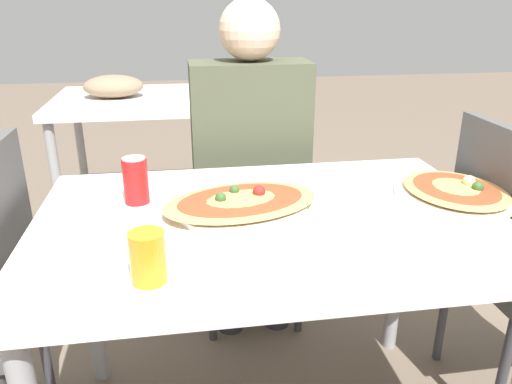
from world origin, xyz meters
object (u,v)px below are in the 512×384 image
at_px(pizza_main, 241,203).
at_px(pizza_second, 456,192).
at_px(chair_far_seated, 247,191).
at_px(person_seated, 251,147).
at_px(dining_table, 270,243).
at_px(drink_glass, 148,257).
at_px(soda_can, 136,180).

height_order(pizza_main, pizza_second, pizza_second).
xyz_separation_m(chair_far_seated, pizza_main, (-0.11, -0.68, 0.23)).
distance_m(person_seated, pizza_second, 0.75).
xyz_separation_m(dining_table, pizza_second, (0.52, 0.04, 0.10)).
distance_m(drink_glass, pizza_second, 0.87).
xyz_separation_m(chair_far_seated, person_seated, (-0.00, -0.11, 0.22)).
relative_size(person_seated, pizza_main, 2.73).
height_order(dining_table, pizza_main, pizza_main).
xyz_separation_m(dining_table, drink_glass, (-0.29, -0.27, 0.13)).
bearing_deg(chair_far_seated, person_seated, 90.00).
bearing_deg(dining_table, chair_far_seated, 86.89).
relative_size(chair_far_seated, soda_can, 7.37).
distance_m(dining_table, drink_glass, 0.42).
xyz_separation_m(pizza_main, pizza_second, (0.59, -0.01, -0.00)).
height_order(chair_far_seated, person_seated, person_seated).
bearing_deg(pizza_main, chair_far_seated, 81.01).
xyz_separation_m(chair_far_seated, drink_glass, (-0.33, -1.00, 0.27)).
bearing_deg(person_seated, pizza_second, 130.17).
relative_size(pizza_main, soda_can, 3.66).
bearing_deg(dining_table, soda_can, 157.57).
bearing_deg(chair_far_seated, pizza_main, 81.01).
height_order(dining_table, pizza_second, pizza_second).
distance_m(chair_far_seated, soda_can, 0.75).
bearing_deg(pizza_main, person_seated, 79.23).
bearing_deg(person_seated, dining_table, 86.31).
height_order(pizza_main, drink_glass, drink_glass).
bearing_deg(person_seated, pizza_main, 79.23).
bearing_deg(pizza_second, chair_far_seated, 125.14).
xyz_separation_m(dining_table, pizza_main, (-0.07, 0.04, 0.10)).
height_order(pizza_main, soda_can, soda_can).
xyz_separation_m(drink_glass, pizza_second, (0.81, 0.31, -0.03)).
bearing_deg(dining_table, pizza_main, 147.32).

